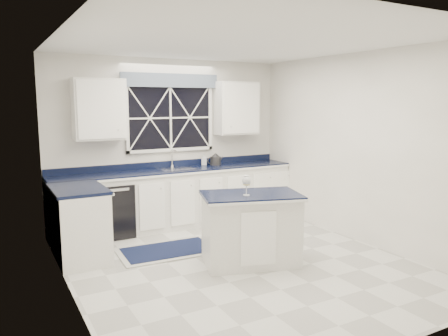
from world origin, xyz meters
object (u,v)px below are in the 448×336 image
soap_bottle (204,159)px  kettle (215,159)px  island (251,228)px  wine_glass (246,182)px  dishwasher (110,209)px  faucet (173,158)px

soap_bottle → kettle: bearing=-37.7°
island → wine_glass: wine_glass is taller
dishwasher → island: 2.35m
dishwasher → island: island is taller
faucet → wine_glass: size_ratio=1.24×
wine_glass → kettle: bearing=71.7°
dishwasher → island: (1.24, -1.99, 0.04)m
faucet → wine_glass: faucet is taller
faucet → soap_bottle: size_ratio=1.56×
island → soap_bottle: bearing=95.6°
dishwasher → island: size_ratio=0.61×
faucet → island: size_ratio=0.22×
island → faucet: bearing=110.7°
dishwasher → wine_glass: size_ratio=3.35×
dishwasher → soap_bottle: size_ratio=4.23×
dishwasher → faucet: bearing=10.0°
dishwasher → kettle: size_ratio=2.77×
island → wine_glass: size_ratio=5.53×
faucet → soap_bottle: bearing=1.9°
dishwasher → kettle: 1.95m
kettle → dishwasher: bearing=-174.7°
wine_glass → soap_bottle: bearing=76.3°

